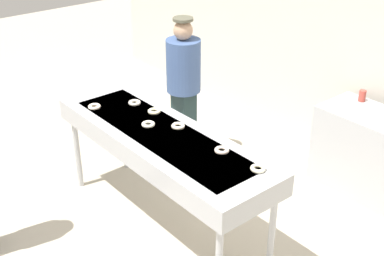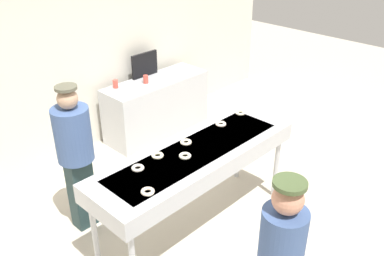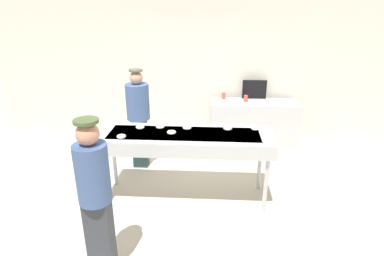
% 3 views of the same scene
% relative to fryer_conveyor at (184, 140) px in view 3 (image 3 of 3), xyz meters
% --- Properties ---
extents(ground_plane, '(16.00, 16.00, 0.00)m').
position_rel_fryer_conveyor_xyz_m(ground_plane, '(0.00, 0.00, -0.88)').
color(ground_plane, beige).
extents(back_wall, '(8.00, 0.12, 3.06)m').
position_rel_fryer_conveyor_xyz_m(back_wall, '(0.00, 2.41, 0.65)').
color(back_wall, silver).
rests_on(back_wall, ground).
extents(fryer_conveyor, '(2.35, 0.74, 0.98)m').
position_rel_fryer_conveyor_xyz_m(fryer_conveyor, '(0.00, 0.00, 0.00)').
color(fryer_conveyor, '#B7BABF').
rests_on(fryer_conveyor, ground).
extents(sugar_donut_0, '(0.17, 0.17, 0.03)m').
position_rel_fryer_conveyor_xyz_m(sugar_donut_0, '(-0.35, 0.18, 0.11)').
color(sugar_donut_0, '#F9F2C4').
rests_on(sugar_donut_0, fryer_conveyor).
extents(sugar_donut_1, '(0.17, 0.17, 0.03)m').
position_rel_fryer_conveyor_xyz_m(sugar_donut_1, '(-0.62, 0.15, 0.11)').
color(sugar_donut_1, white).
rests_on(sugar_donut_1, fryer_conveyor).
extents(sugar_donut_2, '(0.16, 0.16, 0.03)m').
position_rel_fryer_conveyor_xyz_m(sugar_donut_2, '(-0.79, -0.19, 0.11)').
color(sugar_donut_2, '#F6E0C3').
rests_on(sugar_donut_2, fryer_conveyor).
extents(sugar_donut_3, '(0.16, 0.16, 0.03)m').
position_rel_fryer_conveyor_xyz_m(sugar_donut_3, '(0.96, 0.20, 0.11)').
color(sugar_donut_3, '#F9F1CB').
rests_on(sugar_donut_3, fryer_conveyor).
extents(sugar_donut_4, '(0.13, 0.13, 0.03)m').
position_rel_fryer_conveyor_xyz_m(sugar_donut_4, '(0.58, 0.18, 0.11)').
color(sugar_donut_4, '#F7E1CB').
rests_on(sugar_donut_4, fryer_conveyor).
extents(sugar_donut_5, '(0.13, 0.13, 0.03)m').
position_rel_fryer_conveyor_xyz_m(sugar_donut_5, '(-0.17, -0.01, 0.11)').
color(sugar_donut_5, white).
rests_on(sugar_donut_5, fryer_conveyor).
extents(sugar_donut_6, '(0.17, 0.17, 0.03)m').
position_rel_fryer_conveyor_xyz_m(sugar_donut_6, '(0.03, 0.17, 0.11)').
color(sugar_donut_6, '#FEF0CF').
rests_on(sugar_donut_6, fryer_conveyor).
extents(worker_baker, '(0.37, 0.37, 1.65)m').
position_rel_fryer_conveyor_xyz_m(worker_baker, '(-0.82, 0.91, 0.07)').
color(worker_baker, '#1F3335').
rests_on(worker_baker, ground).
extents(customer_waiting, '(0.31, 0.31, 1.68)m').
position_rel_fryer_conveyor_xyz_m(customer_waiting, '(-0.70, -1.45, 0.05)').
color(customer_waiting, '#333841').
rests_on(customer_waiting, ground).
extents(prep_counter, '(1.66, 0.58, 0.86)m').
position_rel_fryer_conveyor_xyz_m(prep_counter, '(1.18, 1.96, -0.45)').
color(prep_counter, '#B7BABF').
rests_on(prep_counter, ground).
extents(paper_cup_0, '(0.07, 0.07, 0.12)m').
position_rel_fryer_conveyor_xyz_m(paper_cup_0, '(0.59, 2.14, 0.03)').
color(paper_cup_0, '#CC4C3F').
rests_on(paper_cup_0, prep_counter).
extents(paper_cup_1, '(0.07, 0.07, 0.12)m').
position_rel_fryer_conveyor_xyz_m(paper_cup_1, '(1.00, 1.97, 0.03)').
color(paper_cup_1, '#CC4C3F').
rests_on(paper_cup_1, prep_counter).
extents(menu_display, '(0.46, 0.04, 0.36)m').
position_rel_fryer_conveyor_xyz_m(menu_display, '(1.18, 2.20, 0.15)').
color(menu_display, black).
rests_on(menu_display, prep_counter).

